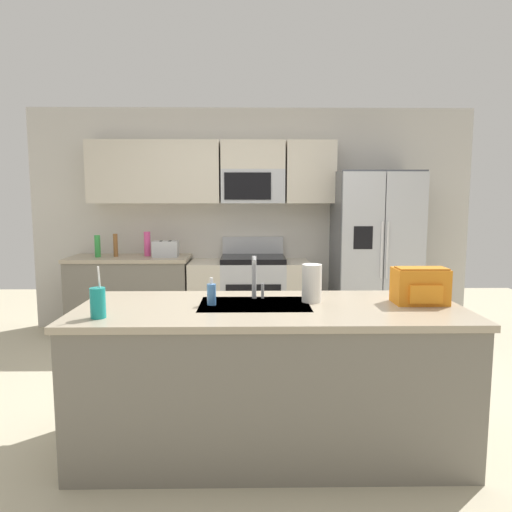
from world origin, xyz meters
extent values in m
plane|color=beige|center=(0.00, 0.00, 0.00)|extent=(9.00, 9.00, 0.00)
cube|color=beige|center=(0.00, 2.15, 1.30)|extent=(5.20, 0.10, 2.60)
cube|color=beige|center=(-1.50, 1.94, 1.85)|extent=(0.70, 0.32, 0.70)
cube|color=beige|center=(-0.76, 1.94, 1.85)|extent=(0.78, 0.32, 0.70)
cube|color=beige|center=(0.67, 1.94, 1.85)|extent=(0.56, 0.32, 0.70)
cube|color=#B7BABF|center=(0.01, 1.94, 1.69)|extent=(0.72, 0.32, 0.38)
cube|color=black|center=(-0.05, 1.78, 1.69)|extent=(0.52, 0.01, 0.30)
cube|color=beige|center=(0.01, 1.94, 2.04)|extent=(0.72, 0.32, 0.32)
cube|color=slate|center=(-1.39, 1.80, 0.43)|extent=(1.32, 0.60, 0.86)
cube|color=tan|center=(-1.39, 1.80, 0.88)|extent=(1.35, 0.63, 0.04)
cube|color=#B7BABF|center=(0.01, 1.80, 0.42)|extent=(0.72, 0.60, 0.84)
cube|color=black|center=(0.01, 1.50, 0.45)|extent=(0.60, 0.01, 0.36)
cube|color=black|center=(0.01, 1.80, 0.87)|extent=(0.72, 0.60, 0.06)
cube|color=#B7BABF|center=(0.01, 2.07, 1.00)|extent=(0.72, 0.06, 0.20)
cube|color=beige|center=(-0.53, 1.80, 0.42)|extent=(0.36, 0.60, 0.84)
cube|color=beige|center=(0.51, 1.80, 0.42)|extent=(0.28, 0.60, 0.84)
cube|color=#4C4F54|center=(1.38, 1.75, 0.93)|extent=(0.90, 0.70, 1.85)
cube|color=#B7BABF|center=(1.16, 1.38, 0.93)|extent=(0.44, 0.04, 1.81)
cube|color=#B7BABF|center=(1.61, 1.38, 0.93)|extent=(0.44, 0.04, 1.81)
cylinder|color=silver|center=(1.35, 1.35, 1.02)|extent=(0.02, 0.02, 0.60)
cylinder|color=silver|center=(1.41, 1.35, 1.02)|extent=(0.02, 0.02, 0.60)
cube|color=black|center=(1.16, 1.36, 1.15)|extent=(0.20, 0.00, 0.24)
cube|color=slate|center=(0.10, -0.68, 0.43)|extent=(2.30, 0.90, 0.86)
cube|color=tan|center=(0.10, -0.68, 0.88)|extent=(2.34, 0.94, 0.04)
cube|color=#B7BABF|center=(0.00, -0.63, 0.89)|extent=(0.68, 0.44, 0.03)
cube|color=#B7BABF|center=(-0.97, 1.75, 0.99)|extent=(0.28, 0.16, 0.18)
cube|color=black|center=(-1.02, 1.75, 1.08)|extent=(0.03, 0.11, 0.01)
cube|color=black|center=(-0.92, 1.75, 1.08)|extent=(0.03, 0.11, 0.01)
cylinder|color=brown|center=(-1.54, 1.80, 1.03)|extent=(0.05, 0.05, 0.26)
cylinder|color=green|center=(-1.73, 1.76, 1.02)|extent=(0.06, 0.06, 0.25)
cylinder|color=#EA4C93|center=(-1.20, 1.85, 1.04)|extent=(0.07, 0.07, 0.28)
cylinder|color=#B7BABF|center=(0.00, -0.46, 1.04)|extent=(0.03, 0.03, 0.28)
cylinder|color=#B7BABF|center=(0.00, -0.56, 1.17)|extent=(0.02, 0.20, 0.02)
cylinder|color=#B7BABF|center=(0.06, -0.46, 0.95)|extent=(0.02, 0.02, 0.10)
cylinder|color=teal|center=(-0.86, -0.96, 0.98)|extent=(0.08, 0.08, 0.17)
cylinder|color=white|center=(-0.85, -0.96, 1.12)|extent=(0.01, 0.03, 0.14)
cylinder|color=#4C8CD8|center=(-0.26, -0.65, 0.97)|extent=(0.06, 0.06, 0.13)
cylinder|color=white|center=(-0.26, -0.65, 1.05)|extent=(0.02, 0.02, 0.04)
cylinder|color=white|center=(0.36, -0.57, 1.02)|extent=(0.12, 0.12, 0.24)
cube|color=orange|center=(1.03, -0.63, 1.01)|extent=(0.32, 0.20, 0.22)
cube|color=#C7701A|center=(1.03, -0.65, 1.11)|extent=(0.30, 0.14, 0.03)
cube|color=orange|center=(1.03, -0.73, 0.98)|extent=(0.20, 0.03, 0.11)
camera|label=1|loc=(-0.03, -3.49, 1.55)|focal=32.88mm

